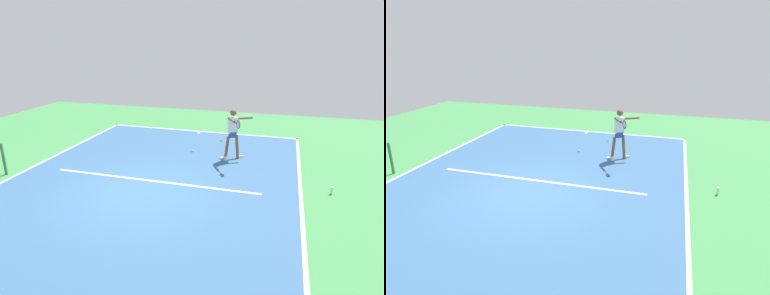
# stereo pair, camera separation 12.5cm
# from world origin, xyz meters

# --- Properties ---
(ground_plane) EXTENTS (23.16, 23.16, 0.00)m
(ground_plane) POSITION_xyz_m (0.00, 0.00, 0.00)
(ground_plane) COLOR #428E4C
(court_surface) EXTENTS (9.03, 13.72, 0.00)m
(court_surface) POSITION_xyz_m (0.00, 0.00, 0.00)
(court_surface) COLOR #38608E
(court_surface) RESTS_ON ground_plane
(court_line_baseline_near) EXTENTS (9.03, 0.10, 0.01)m
(court_line_baseline_near) POSITION_xyz_m (0.00, -6.81, 0.00)
(court_line_baseline_near) COLOR white
(court_line_baseline_near) RESTS_ON ground_plane
(court_line_sideline_left) EXTENTS (0.10, 13.72, 0.01)m
(court_line_sideline_left) POSITION_xyz_m (-4.46, 0.00, 0.00)
(court_line_sideline_left) COLOR white
(court_line_sideline_left) RESTS_ON ground_plane
(court_line_sideline_right) EXTENTS (0.10, 13.72, 0.01)m
(court_line_sideline_right) POSITION_xyz_m (4.46, 0.00, 0.00)
(court_line_sideline_right) COLOR white
(court_line_sideline_right) RESTS_ON ground_plane
(court_line_service) EXTENTS (6.77, 0.10, 0.01)m
(court_line_service) POSITION_xyz_m (0.00, -0.85, 0.00)
(court_line_service) COLOR white
(court_line_service) RESTS_ON ground_plane
(court_line_centre_mark) EXTENTS (0.10, 0.30, 0.01)m
(court_line_centre_mark) POSITION_xyz_m (0.00, -6.61, 0.00)
(court_line_centre_mark) COLOR white
(court_line_centre_mark) RESTS_ON ground_plane
(net_post) EXTENTS (0.09, 0.09, 1.07)m
(net_post) POSITION_xyz_m (4.81, 0.00, 0.54)
(net_post) COLOR #38753D
(net_post) RESTS_ON ground_plane
(tennis_player) EXTENTS (1.07, 1.43, 1.87)m
(tennis_player) POSITION_xyz_m (-2.08, -3.55, 1.08)
(tennis_player) COLOR brown
(tennis_player) RESTS_ON ground_plane
(tennis_ball_near_service_line) EXTENTS (0.07, 0.07, 0.07)m
(tennis_ball_near_service_line) POSITION_xyz_m (-1.26, -5.58, 0.03)
(tennis_ball_near_service_line) COLOR #C6E53D
(tennis_ball_near_service_line) RESTS_ON ground_plane
(tennis_ball_near_player) EXTENTS (0.07, 0.07, 0.07)m
(tennis_ball_near_player) POSITION_xyz_m (-0.45, -3.84, 0.03)
(tennis_ball_near_player) COLOR yellow
(tennis_ball_near_player) RESTS_ON ground_plane
(water_bottle) EXTENTS (0.07, 0.07, 0.22)m
(water_bottle) POSITION_xyz_m (-5.31, -1.44, 0.11)
(water_bottle) COLOR white
(water_bottle) RESTS_ON ground_plane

